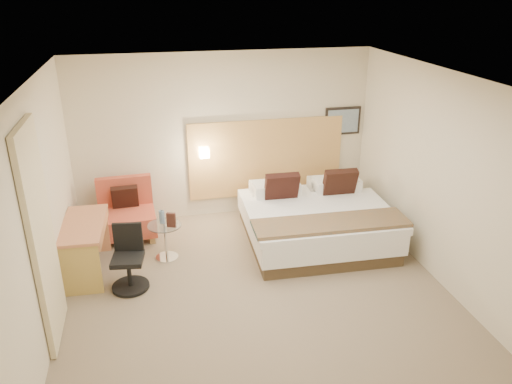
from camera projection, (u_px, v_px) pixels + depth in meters
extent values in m
cube|color=#7D6B54|center=(258.00, 295.00, 6.35)|extent=(4.80, 5.00, 0.02)
cube|color=silver|center=(258.00, 80.00, 5.28)|extent=(4.80, 5.00, 0.02)
cube|color=beige|center=(224.00, 136.00, 8.07)|extent=(4.80, 0.02, 2.70)
cube|color=beige|center=(336.00, 334.00, 3.56)|extent=(4.80, 0.02, 2.70)
cube|color=beige|center=(39.00, 217.00, 5.33)|extent=(0.02, 5.00, 2.70)
cube|color=beige|center=(444.00, 180.00, 6.30)|extent=(0.02, 5.00, 2.70)
cube|color=tan|center=(266.00, 158.00, 8.33)|extent=(2.60, 0.04, 1.30)
cube|color=black|center=(343.00, 121.00, 8.39)|extent=(0.62, 0.03, 0.47)
cube|color=slate|center=(343.00, 121.00, 8.37)|extent=(0.54, 0.01, 0.39)
cylinder|color=white|center=(204.00, 151.00, 8.00)|extent=(0.02, 0.12, 0.02)
cube|color=#FFEDC6|center=(204.00, 153.00, 7.94)|extent=(0.15, 0.15, 0.15)
cube|color=beige|center=(42.00, 238.00, 5.17)|extent=(0.06, 0.90, 2.42)
cylinder|color=#789ABA|center=(161.00, 217.00, 6.99)|extent=(0.07, 0.07, 0.19)
cylinder|color=#83A7CB|center=(163.00, 217.00, 6.98)|extent=(0.07, 0.07, 0.19)
cube|color=#3D1F19|center=(171.00, 220.00, 6.88)|extent=(0.13, 0.09, 0.21)
cube|color=#453522|center=(314.00, 234.00, 7.65)|extent=(2.05, 2.05, 0.18)
cube|color=white|center=(315.00, 220.00, 7.55)|extent=(2.12, 2.12, 0.31)
cube|color=white|center=(321.00, 215.00, 7.21)|extent=(2.16, 1.54, 0.10)
cube|color=white|center=(273.00, 188.00, 8.06)|extent=(0.73, 0.41, 0.18)
cube|color=silver|center=(331.00, 184.00, 8.23)|extent=(0.73, 0.41, 0.18)
cube|color=white|center=(276.00, 188.00, 7.78)|extent=(0.73, 0.41, 0.18)
cube|color=white|center=(337.00, 184.00, 7.95)|extent=(0.73, 0.41, 0.18)
cube|color=black|center=(282.00, 188.00, 7.56)|extent=(0.52, 0.29, 0.53)
cube|color=black|center=(339.00, 184.00, 7.72)|extent=(0.52, 0.29, 0.53)
cube|color=#C26727|center=(331.00, 223.00, 6.81)|extent=(2.17, 0.63, 0.05)
cube|color=tan|center=(107.00, 245.00, 7.40)|extent=(0.09, 0.09, 0.11)
cube|color=tan|center=(152.00, 240.00, 7.56)|extent=(0.09, 0.09, 0.11)
cube|color=#AB6D51|center=(106.00, 228.00, 7.92)|extent=(0.09, 0.09, 0.11)
cube|color=tan|center=(149.00, 223.00, 8.09)|extent=(0.09, 0.09, 0.11)
cube|color=#B44630|center=(128.00, 222.00, 7.66)|extent=(0.88, 0.78, 0.32)
cube|color=#BB4832|center=(124.00, 191.00, 7.78)|extent=(0.85, 0.17, 0.47)
cube|color=black|center=(125.00, 198.00, 7.70)|extent=(0.41, 0.22, 0.41)
cylinder|color=white|center=(167.00, 257.00, 7.17)|extent=(0.41, 0.41, 0.02)
cylinder|color=silver|center=(166.00, 241.00, 7.07)|extent=(0.05, 0.05, 0.49)
cylinder|color=silver|center=(165.00, 225.00, 6.97)|extent=(0.61, 0.61, 0.01)
cube|color=#C0724B|center=(83.00, 225.00, 6.56)|extent=(0.58, 1.20, 0.04)
cube|color=tan|center=(81.00, 271.00, 6.21)|extent=(0.49, 0.06, 0.70)
cube|color=#D38152|center=(91.00, 231.00, 7.20)|extent=(0.49, 0.06, 0.70)
cube|color=tan|center=(87.00, 230.00, 6.60)|extent=(0.48, 1.11, 0.10)
cylinder|color=black|center=(131.00, 286.00, 6.45)|extent=(0.54, 0.54, 0.04)
cylinder|color=black|center=(129.00, 273.00, 6.38)|extent=(0.06, 0.06, 0.37)
cube|color=black|center=(128.00, 259.00, 6.30)|extent=(0.44, 0.44, 0.06)
cube|color=black|center=(128.00, 237.00, 6.37)|extent=(0.37, 0.10, 0.39)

